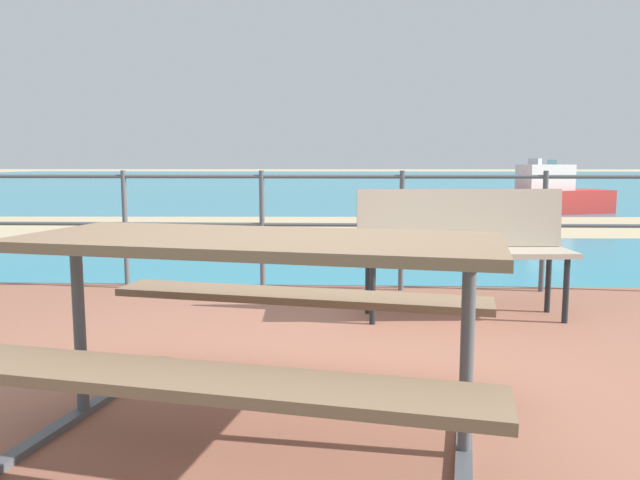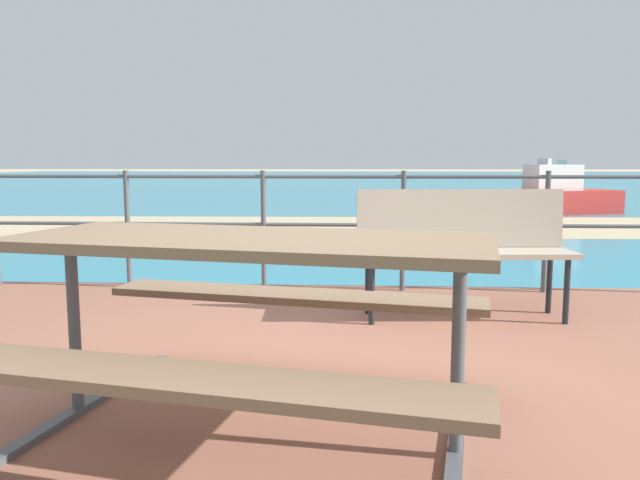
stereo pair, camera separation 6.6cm
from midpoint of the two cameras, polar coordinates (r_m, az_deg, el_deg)
The scene contains 10 objects.
ground_plane at distance 2.91m, azimuth 0.15°, elevation -15.64°, with size 240.00×240.00×0.00m, color tan.
patio_paving at distance 2.90m, azimuth 0.15°, elevation -15.10°, with size 6.40×5.20×0.06m, color #935B47.
sea_water at distance 42.70m, azimuth 3.02°, elevation 5.67°, with size 90.00×90.00×0.01m, color teal.
beach_strip at distance 11.00m, azimuth 2.44°, elevation 1.32°, with size 54.00×3.70×0.01m, color tan.
picnic_table at distance 2.37m, azimuth -5.85°, elevation -4.33°, with size 2.08×1.77×0.79m.
park_bench at distance 4.36m, azimuth 13.65°, elevation 0.06°, with size 1.49×0.50×0.89m.
railing_fence at distance 5.12m, azimuth 1.59°, elevation 2.30°, with size 5.94×0.04×1.01m.
boat_near at distance 57.30m, azimuth 21.76°, elevation 5.99°, with size 2.32×4.36×1.46m.
boat_mid at distance 14.39m, azimuth 20.03°, elevation 3.71°, with size 4.17×2.11×1.10m.
boat_far at distance 51.30m, azimuth 20.24°, elevation 6.05°, with size 2.61×3.32×1.51m.
Camera 2 is at (0.18, -2.68, 1.13)m, focal length 34.07 mm.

